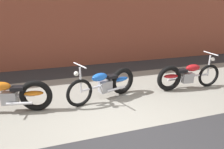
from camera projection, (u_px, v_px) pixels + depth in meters
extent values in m
plane|color=#2D2D30|center=(121.00, 133.00, 3.85)|extent=(80.00, 80.00, 0.00)
cube|color=gray|center=(98.00, 96.00, 5.43)|extent=(36.00, 3.50, 0.01)
torus|color=black|center=(36.00, 96.00, 4.60)|extent=(0.74, 0.28, 0.73)
cylinder|color=silver|center=(6.00, 96.00, 4.53)|extent=(1.22, 0.32, 0.06)
cube|color=#99999E|center=(10.00, 98.00, 4.55)|extent=(0.36, 0.28, 0.28)
ellipsoid|color=orange|center=(0.00, 86.00, 4.45)|extent=(0.47, 0.28, 0.20)
ellipsoid|color=orange|center=(33.00, 93.00, 4.57)|extent=(0.47, 0.27, 0.10)
cube|color=black|center=(18.00, 88.00, 4.50)|extent=(0.32, 0.26, 0.08)
cylinder|color=silver|center=(19.00, 103.00, 4.45)|extent=(0.55, 0.18, 0.06)
torus|color=black|center=(80.00, 93.00, 4.80)|extent=(0.67, 0.29, 0.68)
torus|color=black|center=(123.00, 81.00, 5.53)|extent=(0.73, 0.35, 0.73)
cylinder|color=silver|center=(103.00, 85.00, 5.16)|extent=(1.19, 0.44, 0.06)
cube|color=#99999E|center=(105.00, 86.00, 5.21)|extent=(0.37, 0.31, 0.28)
ellipsoid|color=blue|center=(100.00, 77.00, 5.04)|extent=(0.48, 0.32, 0.20)
ellipsoid|color=blue|center=(121.00, 79.00, 5.48)|extent=(0.47, 0.31, 0.10)
cube|color=black|center=(111.00, 77.00, 5.26)|extent=(0.33, 0.28, 0.08)
cylinder|color=silver|center=(81.00, 80.00, 4.73)|extent=(0.06, 0.06, 0.62)
cylinder|color=silver|center=(80.00, 65.00, 4.62)|extent=(0.21, 0.56, 0.03)
sphere|color=white|center=(76.00, 74.00, 4.62)|extent=(0.11, 0.11, 0.11)
cylinder|color=silver|center=(116.00, 89.00, 5.26)|extent=(0.54, 0.23, 0.06)
torus|color=black|center=(209.00, 76.00, 6.04)|extent=(0.68, 0.12, 0.68)
torus|color=black|center=(169.00, 78.00, 5.72)|extent=(0.74, 0.17, 0.73)
cylinder|color=silver|center=(190.00, 76.00, 5.88)|extent=(1.24, 0.13, 0.06)
cube|color=#99999E|center=(187.00, 78.00, 5.87)|extent=(0.33, 0.24, 0.28)
ellipsoid|color=red|center=(193.00, 68.00, 5.82)|extent=(0.45, 0.22, 0.20)
ellipsoid|color=red|center=(171.00, 76.00, 5.72)|extent=(0.45, 0.21, 0.10)
cube|color=black|center=(182.00, 71.00, 5.75)|extent=(0.29, 0.22, 0.08)
cylinder|color=silver|center=(209.00, 66.00, 5.94)|extent=(0.05, 0.05, 0.62)
cylinder|color=silver|center=(211.00, 53.00, 5.83)|extent=(0.07, 0.58, 0.03)
sphere|color=white|center=(213.00, 59.00, 5.91)|extent=(0.11, 0.11, 0.11)
cylinder|color=silver|center=(176.00, 79.00, 5.97)|extent=(0.55, 0.09, 0.06)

